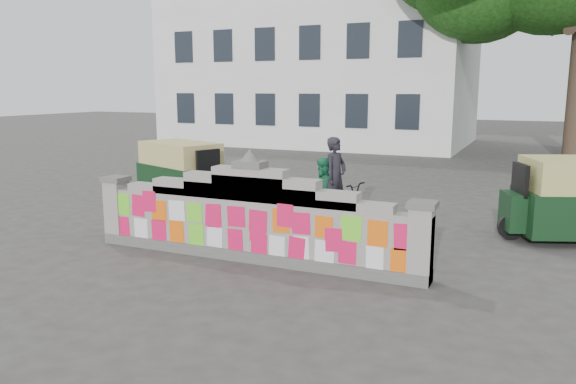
% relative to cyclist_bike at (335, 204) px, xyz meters
% --- Properties ---
extents(ground, '(100.00, 100.00, 0.00)m').
position_rel_cyclist_bike_xyz_m(ground, '(-0.53, -2.99, -0.52)').
color(ground, '#383533').
rests_on(ground, ground).
extents(parapet_wall, '(6.48, 0.44, 2.01)m').
position_rel_cyclist_bike_xyz_m(parapet_wall, '(-0.53, -2.99, 0.23)').
color(parapet_wall, '#4C4C49').
rests_on(parapet_wall, ground).
extents(building, '(16.00, 10.00, 8.90)m').
position_rel_cyclist_bike_xyz_m(building, '(-7.53, 19.00, 3.50)').
color(building, silver).
rests_on(building, ground).
extents(cyclist_bike, '(2.08, 1.16, 1.04)m').
position_rel_cyclist_bike_xyz_m(cyclist_bike, '(0.00, 0.00, 0.00)').
color(cyclist_bike, black).
rests_on(cyclist_bike, ground).
extents(cyclist_rider, '(0.57, 0.73, 1.75)m').
position_rel_cyclist_bike_xyz_m(cyclist_rider, '(-0.00, 0.00, 0.36)').
color(cyclist_rider, black).
rests_on(cyclist_rider, ground).
extents(pedestrian, '(0.94, 0.95, 1.54)m').
position_rel_cyclist_bike_xyz_m(pedestrian, '(-0.26, -0.05, 0.25)').
color(pedestrian, '#227E51').
rests_on(pedestrian, ground).
extents(rickshaw_left, '(2.97, 2.15, 1.60)m').
position_rel_cyclist_bike_xyz_m(rickshaw_left, '(-4.88, 1.16, 0.31)').
color(rickshaw_left, black).
rests_on(rickshaw_left, ground).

